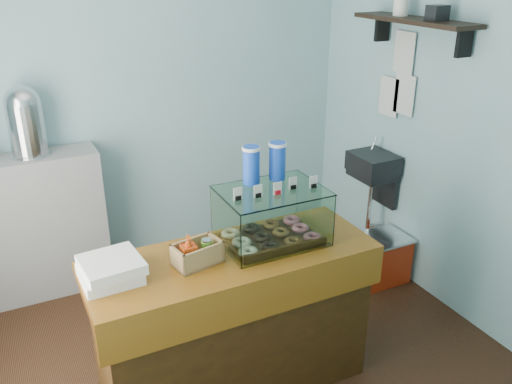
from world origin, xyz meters
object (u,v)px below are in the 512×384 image
counter (234,321)px  red_cooler (379,258)px  display_case (270,210)px  coffee_urn (25,120)px

counter → red_cooler: counter is taller
counter → display_case: size_ratio=2.75×
display_case → coffee_urn: coffee_urn is taller
coffee_urn → counter: bearing=-62.1°
counter → red_cooler: (1.51, 0.54, -0.27)m
counter → coffee_urn: (-0.84, 1.59, 0.90)m
display_case → coffee_urn: (-1.11, 1.51, 0.29)m
counter → red_cooler: size_ratio=3.70×
display_case → red_cooler: display_case is taller
counter → red_cooler: 1.63m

